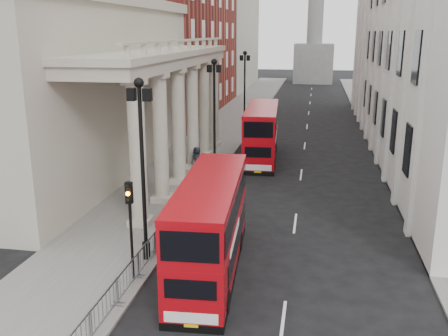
# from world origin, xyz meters

# --- Properties ---
(ground) EXTENTS (260.00, 260.00, 0.00)m
(ground) POSITION_xyz_m (0.00, 0.00, 0.00)
(ground) COLOR black
(ground) RESTS_ON ground
(sidewalk_west) EXTENTS (6.00, 140.00, 0.12)m
(sidewalk_west) POSITION_xyz_m (-3.00, 30.00, 0.06)
(sidewalk_west) COLOR slate
(sidewalk_west) RESTS_ON ground
(sidewalk_east) EXTENTS (3.00, 140.00, 0.12)m
(sidewalk_east) POSITION_xyz_m (13.50, 30.00, 0.06)
(sidewalk_east) COLOR slate
(sidewalk_east) RESTS_ON ground
(kerb) EXTENTS (0.20, 140.00, 0.14)m
(kerb) POSITION_xyz_m (-0.05, 30.00, 0.07)
(kerb) COLOR slate
(kerb) RESTS_ON ground
(portico_building) EXTENTS (9.00, 28.00, 12.00)m
(portico_building) POSITION_xyz_m (-10.50, 18.00, 6.00)
(portico_building) COLOR #A59E8A
(portico_building) RESTS_ON ground
(brick_building) EXTENTS (9.00, 32.00, 22.00)m
(brick_building) POSITION_xyz_m (-10.50, 48.00, 11.00)
(brick_building) COLOR maroon
(brick_building) RESTS_ON ground
(west_building_far) EXTENTS (9.00, 30.00, 20.00)m
(west_building_far) POSITION_xyz_m (-10.50, 80.00, 10.00)
(west_building_far) COLOR #A59E8A
(west_building_far) RESTS_ON ground
(east_building) EXTENTS (8.00, 55.00, 25.00)m
(east_building) POSITION_xyz_m (16.00, 32.00, 12.50)
(east_building) COLOR silver
(east_building) RESTS_ON ground
(monument_column) EXTENTS (8.00, 8.00, 54.20)m
(monument_column) POSITION_xyz_m (6.00, 92.00, 15.98)
(monument_column) COLOR #60605E
(monument_column) RESTS_ON ground
(lamp_post_south) EXTENTS (1.05, 0.44, 8.32)m
(lamp_post_south) POSITION_xyz_m (-0.60, 4.00, 4.91)
(lamp_post_south) COLOR black
(lamp_post_south) RESTS_ON sidewalk_west
(lamp_post_mid) EXTENTS (1.05, 0.44, 8.32)m
(lamp_post_mid) POSITION_xyz_m (-0.60, 20.00, 4.91)
(lamp_post_mid) COLOR black
(lamp_post_mid) RESTS_ON sidewalk_west
(lamp_post_north) EXTENTS (1.05, 0.44, 8.32)m
(lamp_post_north) POSITION_xyz_m (-0.60, 36.00, 4.91)
(lamp_post_north) COLOR black
(lamp_post_north) RESTS_ON sidewalk_west
(traffic_light) EXTENTS (0.28, 0.33, 4.30)m
(traffic_light) POSITION_xyz_m (-0.50, 1.98, 3.11)
(traffic_light) COLOR black
(traffic_light) RESTS_ON sidewalk_west
(crowd_barriers) EXTENTS (0.50, 18.75, 1.10)m
(crowd_barriers) POSITION_xyz_m (-0.35, 2.23, 0.67)
(crowd_barriers) COLOR gray
(crowd_barriers) RESTS_ON sidewalk_west
(bus_near) EXTENTS (2.96, 9.85, 4.20)m
(bus_near) POSITION_xyz_m (2.55, 3.55, 2.19)
(bus_near) COLOR #A4070F
(bus_near) RESTS_ON ground
(bus_far) EXTENTS (3.06, 10.36, 4.42)m
(bus_far) POSITION_xyz_m (2.53, 24.14, 2.31)
(bus_far) COLOR #B30810
(bus_far) RESTS_ON ground
(pedestrian_a) EXTENTS (0.72, 0.49, 1.92)m
(pedestrian_a) POSITION_xyz_m (-3.55, 11.26, 1.08)
(pedestrian_a) COLOR black
(pedestrian_a) RESTS_ON sidewalk_west
(pedestrian_b) EXTENTS (0.94, 0.79, 1.72)m
(pedestrian_b) POSITION_xyz_m (-3.77, 20.89, 0.98)
(pedestrian_b) COLOR black
(pedestrian_b) RESTS_ON sidewalk_west
(pedestrian_c) EXTENTS (1.12, 1.01, 1.93)m
(pedestrian_c) POSITION_xyz_m (-1.74, 18.95, 1.08)
(pedestrian_c) COLOR black
(pedestrian_c) RESTS_ON sidewalk_west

